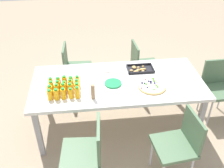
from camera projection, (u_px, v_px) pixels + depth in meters
name	position (u px, v px, depth m)	size (l,w,h in m)	color
ground_plane	(117.00, 125.00, 3.56)	(12.00, 12.00, 0.00)	gray
party_table	(118.00, 85.00, 3.17)	(2.10, 0.95, 0.73)	silver
chair_near_left	(88.00, 150.00, 2.55)	(0.43, 0.43, 0.83)	#4C6B4C
chair_far_right	(142.00, 63.00, 3.96)	(0.42, 0.42, 0.83)	#4C6B4C
chair_far_left	(74.00, 66.00, 3.89)	(0.42, 0.42, 0.83)	#4C6B4C
chair_end	(218.00, 85.00, 3.48)	(0.41, 0.41, 0.83)	#4C6B4C
chair_near_right	(180.00, 142.00, 2.64)	(0.44, 0.44, 0.83)	#4C6B4C
juice_bottle_0	(50.00, 95.00, 2.81)	(0.06, 0.06, 0.13)	#F9AE14
juice_bottle_1	(56.00, 94.00, 2.81)	(0.06, 0.06, 0.14)	#F9AC14
juice_bottle_2	(63.00, 94.00, 2.82)	(0.05, 0.05, 0.14)	#FAAB14
juice_bottle_3	(71.00, 93.00, 2.83)	(0.05, 0.05, 0.13)	#F8AE14
juice_bottle_4	(77.00, 93.00, 2.83)	(0.05, 0.05, 0.15)	#F9AB14
juice_bottle_5	(50.00, 91.00, 2.87)	(0.06, 0.06, 0.14)	#F9AC14
juice_bottle_6	(57.00, 90.00, 2.88)	(0.05, 0.05, 0.15)	#FAAF14
juice_bottle_7	(63.00, 89.00, 2.88)	(0.06, 0.06, 0.15)	#FAAB14
juice_bottle_8	(70.00, 89.00, 2.89)	(0.06, 0.06, 0.15)	#FAAD14
juice_bottle_9	(77.00, 88.00, 2.90)	(0.06, 0.06, 0.15)	#F9AD14
juice_bottle_10	(51.00, 87.00, 2.93)	(0.06, 0.06, 0.14)	#F9AD14
juice_bottle_11	(58.00, 86.00, 2.94)	(0.06, 0.06, 0.14)	#F9AE14
juice_bottle_12	(64.00, 86.00, 2.95)	(0.05, 0.05, 0.13)	#FAAF14
juice_bottle_13	(70.00, 85.00, 2.95)	(0.06, 0.06, 0.15)	#F9AD14
juice_bottle_14	(77.00, 85.00, 2.96)	(0.05, 0.05, 0.14)	#FAAF14
juice_bottle_15	(51.00, 83.00, 3.00)	(0.05, 0.05, 0.14)	#FAAB14
juice_bottle_16	(58.00, 83.00, 3.00)	(0.06, 0.06, 0.14)	#FAAD14
juice_bottle_17	(65.00, 82.00, 3.01)	(0.06, 0.06, 0.15)	#F8AC14
juice_bottle_18	(71.00, 82.00, 3.02)	(0.06, 0.06, 0.13)	#F9AF14
juice_bottle_19	(77.00, 81.00, 3.02)	(0.06, 0.06, 0.14)	#F9AC14
fruit_pizza	(152.00, 86.00, 3.04)	(0.34, 0.34, 0.05)	tan
snack_tray	(139.00, 69.00, 3.34)	(0.34, 0.21, 0.04)	black
plate_stack	(113.00, 83.00, 3.08)	(0.21, 0.21, 0.02)	#1E8C4C
napkin_stack	(110.00, 69.00, 3.36)	(0.15, 0.15, 0.02)	white
cardboard_tube	(93.00, 92.00, 2.81)	(0.04, 0.04, 0.18)	#9E7A56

